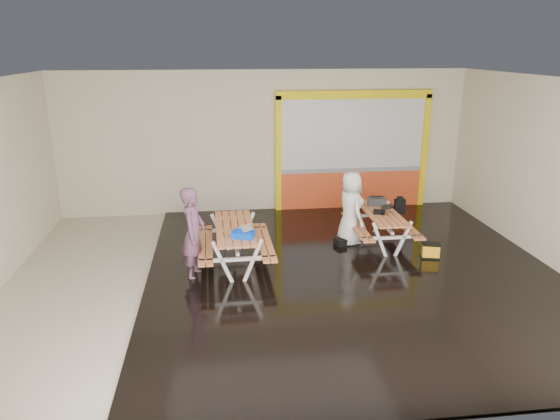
{
  "coord_description": "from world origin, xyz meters",
  "views": [
    {
      "loc": [
        -1.16,
        -8.53,
        4.04
      ],
      "look_at": [
        0.0,
        0.9,
        1.0
      ],
      "focal_mm": 33.11,
      "sensor_mm": 36.0,
      "label": 1
    }
  ],
  "objects": [
    {
      "name": "room",
      "position": [
        0.0,
        0.0,
        1.75
      ],
      "size": [
        10.02,
        8.02,
        3.52
      ],
      "color": "beige",
      "rests_on": "ground"
    },
    {
      "name": "deck",
      "position": [
        1.25,
        0.0,
        0.03
      ],
      "size": [
        7.5,
        7.98,
        0.05
      ],
      "primitive_type": "cube",
      "color": "black",
      "rests_on": "room"
    },
    {
      "name": "kiosk",
      "position": [
        2.2,
        3.93,
        1.44
      ],
      "size": [
        3.88,
        0.16,
        3.0
      ],
      "color": "#DF4E22",
      "rests_on": "room"
    },
    {
      "name": "picnic_table_left",
      "position": [
        -0.89,
        0.58,
        0.62
      ],
      "size": [
        1.4,
        2.03,
        0.81
      ],
      "color": "#D17C47",
      "rests_on": "deck"
    },
    {
      "name": "picnic_table_right",
      "position": [
        2.18,
        1.31,
        0.57
      ],
      "size": [
        1.26,
        1.84,
        0.74
      ],
      "color": "#D17C47",
      "rests_on": "deck"
    },
    {
      "name": "person_left",
      "position": [
        -1.64,
        0.2,
        0.85
      ],
      "size": [
        0.54,
        0.7,
        1.71
      ],
      "primitive_type": "imported",
      "rotation": [
        0.0,
        0.0,
        1.34
      ],
      "color": "#6C4560",
      "rests_on": "deck"
    },
    {
      "name": "person_right",
      "position": [
        1.56,
        1.48,
        0.78
      ],
      "size": [
        0.67,
        0.87,
        1.58
      ],
      "primitive_type": "imported",
      "rotation": [
        0.0,
        0.0,
        1.8
      ],
      "color": "white",
      "rests_on": "deck"
    },
    {
      "name": "laptop_left",
      "position": [
        -0.81,
        0.12,
        0.86
      ],
      "size": [
        0.4,
        0.37,
        0.16
      ],
      "color": "silver",
      "rests_on": "picnic_table_left"
    },
    {
      "name": "laptop_right",
      "position": [
        2.17,
        1.27,
        0.79
      ],
      "size": [
        0.47,
        0.44,
        0.16
      ],
      "color": "black",
      "rests_on": "picnic_table_right"
    },
    {
      "name": "blue_pouch",
      "position": [
        -0.77,
        0.02,
        0.86
      ],
      "size": [
        0.44,
        0.37,
        0.11
      ],
      "primitive_type": "cube",
      "rotation": [
        0.0,
        0.0,
        -0.32
      ],
      "color": "blue",
      "rests_on": "picnic_table_left"
    },
    {
      "name": "toolbox",
      "position": [
        2.21,
        1.78,
        0.83
      ],
      "size": [
        0.4,
        0.25,
        0.22
      ],
      "color": "black",
      "rests_on": "picnic_table_right"
    },
    {
      "name": "backpack",
      "position": [
        2.78,
        1.89,
        0.68
      ],
      "size": [
        0.24,
        0.16,
        0.38
      ],
      "color": "black",
      "rests_on": "picnic_table_right"
    },
    {
      "name": "dark_case",
      "position": [
        1.41,
        1.34,
        0.12
      ],
      "size": [
        0.43,
        0.37,
        0.14
      ],
      "primitive_type": "cube",
      "rotation": [
        0.0,
        0.0,
        0.31
      ],
      "color": "black",
      "rests_on": "deck"
    },
    {
      "name": "fluke_bag",
      "position": [
        2.92,
        0.43,
        0.19
      ],
      "size": [
        0.38,
        0.3,
        0.29
      ],
      "color": "black",
      "rests_on": "deck"
    }
  ]
}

